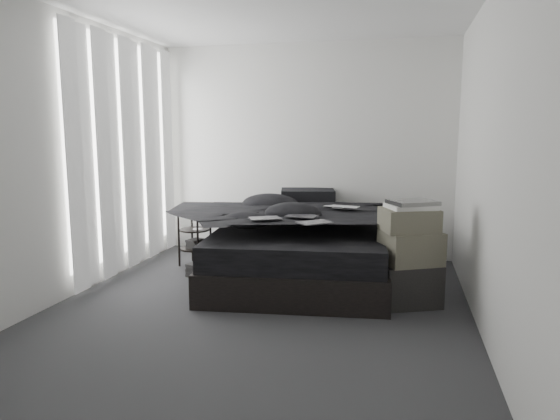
% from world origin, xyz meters
% --- Properties ---
extents(floor, '(3.60, 4.20, 0.01)m').
position_xyz_m(floor, '(0.00, 0.00, 0.00)').
color(floor, '#343437').
rests_on(floor, ground).
extents(wall_back, '(3.60, 0.01, 2.60)m').
position_xyz_m(wall_back, '(0.00, 2.10, 1.30)').
color(wall_back, white).
rests_on(wall_back, ground).
extents(wall_front, '(3.60, 0.01, 2.60)m').
position_xyz_m(wall_front, '(0.00, -2.10, 1.30)').
color(wall_front, white).
rests_on(wall_front, ground).
extents(wall_left, '(0.01, 4.20, 2.60)m').
position_xyz_m(wall_left, '(-1.80, 0.00, 1.30)').
color(wall_left, white).
rests_on(wall_left, ground).
extents(wall_right, '(0.01, 4.20, 2.60)m').
position_xyz_m(wall_right, '(1.80, 0.00, 1.30)').
color(wall_right, white).
rests_on(wall_right, ground).
extents(window_left, '(0.02, 2.00, 2.30)m').
position_xyz_m(window_left, '(-1.78, 0.90, 1.35)').
color(window_left, white).
rests_on(window_left, wall_left).
extents(curtain_left, '(0.06, 2.12, 2.48)m').
position_xyz_m(curtain_left, '(-1.73, 0.90, 1.28)').
color(curtain_left, white).
rests_on(curtain_left, wall_left).
extents(bed, '(1.95, 2.43, 0.31)m').
position_xyz_m(bed, '(0.16, 1.02, 0.15)').
color(bed, black).
rests_on(bed, floor).
extents(mattress, '(1.88, 2.36, 0.24)m').
position_xyz_m(mattress, '(0.16, 1.02, 0.43)').
color(mattress, black).
rests_on(mattress, bed).
extents(duvet, '(1.87, 2.10, 0.26)m').
position_xyz_m(duvet, '(0.16, 0.97, 0.68)').
color(duvet, black).
rests_on(duvet, mattress).
extents(pillow_lower, '(0.73, 0.53, 0.15)m').
position_xyz_m(pillow_lower, '(0.01, 1.88, 0.62)').
color(pillow_lower, black).
rests_on(pillow_lower, mattress).
extents(pillow_upper, '(0.71, 0.56, 0.14)m').
position_xyz_m(pillow_upper, '(0.09, 1.87, 0.77)').
color(pillow_upper, black).
rests_on(pillow_upper, pillow_lower).
extents(laptop, '(0.40, 0.30, 0.03)m').
position_xyz_m(laptop, '(0.57, 1.12, 0.82)').
color(laptop, silver).
rests_on(laptop, duvet).
extents(comic_a, '(0.34, 0.30, 0.01)m').
position_xyz_m(comic_a, '(-0.05, 0.39, 0.81)').
color(comic_a, black).
rests_on(comic_a, duvet).
extents(comic_b, '(0.30, 0.21, 0.01)m').
position_xyz_m(comic_b, '(0.26, 0.59, 0.82)').
color(comic_b, black).
rests_on(comic_b, duvet).
extents(comic_c, '(0.34, 0.33, 0.01)m').
position_xyz_m(comic_c, '(0.44, 0.28, 0.83)').
color(comic_c, black).
rests_on(comic_c, duvet).
extents(side_stand, '(0.40, 0.40, 0.63)m').
position_xyz_m(side_stand, '(-1.11, 1.23, 0.32)').
color(side_stand, black).
rests_on(side_stand, floor).
extents(papers, '(0.25, 0.19, 0.01)m').
position_xyz_m(papers, '(-1.11, 1.22, 0.64)').
color(papers, white).
rests_on(papers, side_stand).
extents(floor_books, '(0.18, 0.22, 0.14)m').
position_xyz_m(floor_books, '(-0.93, 0.81, 0.07)').
color(floor_books, black).
rests_on(floor_books, floor).
extents(box_lower, '(0.63, 0.57, 0.38)m').
position_xyz_m(box_lower, '(1.26, 0.42, 0.19)').
color(box_lower, black).
rests_on(box_lower, floor).
extents(box_mid, '(0.60, 0.55, 0.29)m').
position_xyz_m(box_mid, '(1.28, 0.41, 0.52)').
color(box_mid, '#5D5A4A').
rests_on(box_mid, box_lower).
extents(box_upper, '(0.55, 0.50, 0.20)m').
position_xyz_m(box_upper, '(1.25, 0.41, 0.77)').
color(box_upper, '#5D5A4A').
rests_on(box_upper, box_mid).
extents(art_book_white, '(0.48, 0.44, 0.04)m').
position_xyz_m(art_book_white, '(1.26, 0.42, 0.89)').
color(art_book_white, silver).
rests_on(art_book_white, box_upper).
extents(art_book_snake, '(0.48, 0.45, 0.04)m').
position_xyz_m(art_book_snake, '(1.28, 0.41, 0.92)').
color(art_book_snake, silver).
rests_on(art_book_snake, art_book_white).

